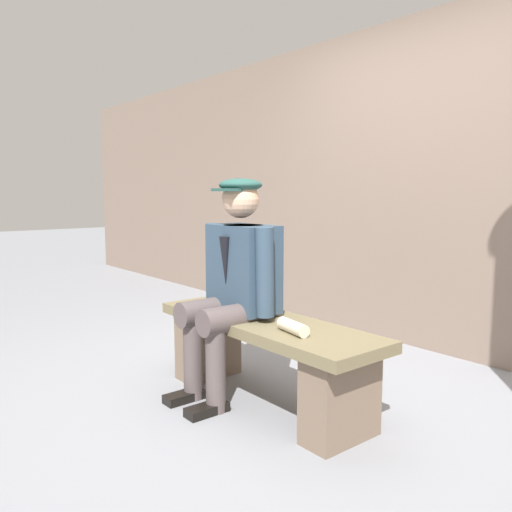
% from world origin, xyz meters
% --- Properties ---
extents(ground_plane, '(30.00, 30.00, 0.00)m').
position_xyz_m(ground_plane, '(0.00, 0.00, 0.00)').
color(ground_plane, gray).
extents(bench, '(1.49, 0.47, 0.49)m').
position_xyz_m(bench, '(0.00, 0.00, 0.31)').
color(bench, brown).
rests_on(bench, ground).
extents(seated_man, '(0.59, 0.59, 1.27)m').
position_xyz_m(seated_man, '(0.19, 0.07, 0.70)').
color(seated_man, '#2F4357').
rests_on(seated_man, ground).
extents(rolled_magazine, '(0.21, 0.10, 0.07)m').
position_xyz_m(rolled_magazine, '(-0.31, 0.08, 0.52)').
color(rolled_magazine, beige).
rests_on(rolled_magazine, bench).
extents(stadium_wall, '(12.00, 0.24, 2.50)m').
position_xyz_m(stadium_wall, '(0.00, -1.72, 1.25)').
color(stadium_wall, '#7D695C').
rests_on(stadium_wall, ground).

